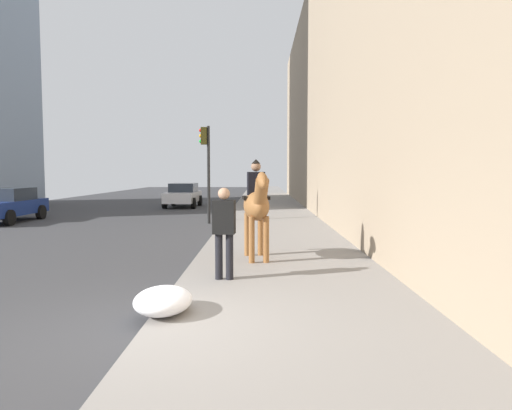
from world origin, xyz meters
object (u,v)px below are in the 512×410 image
pedestrian_greeting (224,227)px  mounted_horse_near (257,204)px  car_near_lane (183,195)px  traffic_light_near_curb (206,159)px  car_mid_lane (7,205)px

pedestrian_greeting → mounted_horse_near: bearing=-11.3°
car_near_lane → traffic_light_near_curb: bearing=16.3°
car_mid_lane → traffic_light_near_curb: bearing=87.2°
car_near_lane → pedestrian_greeting: bearing=12.7°
pedestrian_greeting → traffic_light_near_curb: bearing=13.7°
car_near_lane → traffic_light_near_curb: (-9.11, -2.49, 1.91)m
car_mid_lane → mounted_horse_near: bearing=50.0°
mounted_horse_near → car_mid_lane: bearing=-138.2°
mounted_horse_near → pedestrian_greeting: (-1.95, 0.59, -0.29)m
mounted_horse_near → traffic_light_near_curb: bearing=-174.1°
car_near_lane → car_mid_lane: size_ratio=0.97×
mounted_horse_near → car_near_lane: mounted_horse_near is taller
pedestrian_greeting → car_mid_lane: (10.88, 10.00, -0.36)m
mounted_horse_near → car_mid_lane: 13.86m
car_mid_lane → traffic_light_near_curb: (-0.44, -8.47, 1.92)m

